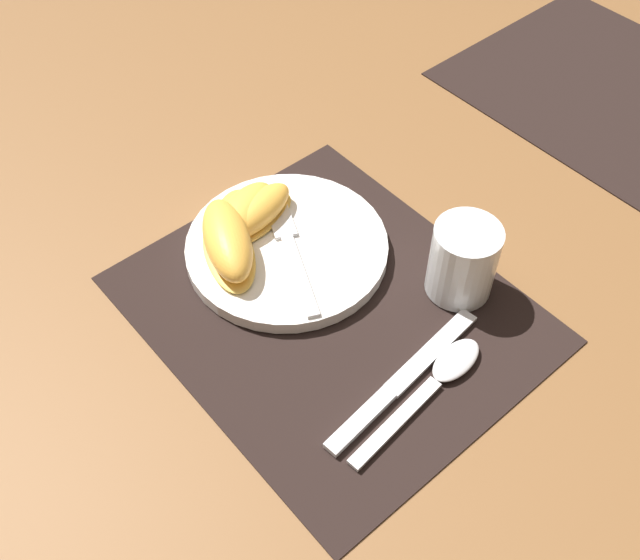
# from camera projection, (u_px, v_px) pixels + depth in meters

# --- Properties ---
(ground_plane) EXTENTS (3.00, 3.00, 0.00)m
(ground_plane) POSITION_uv_depth(u_px,v_px,m) (331.00, 310.00, 0.82)
(ground_plane) COLOR brown
(placemat) EXTENTS (0.42, 0.35, 0.00)m
(placemat) POSITION_uv_depth(u_px,v_px,m) (331.00, 309.00, 0.82)
(placemat) COLOR black
(placemat) RESTS_ON ground_plane
(placemat_far) EXTENTS (0.42, 0.35, 0.00)m
(placemat_far) POSITION_uv_depth(u_px,v_px,m) (614.00, 91.00, 1.06)
(placemat_far) COLOR black
(placemat_far) RESTS_ON ground_plane
(plate) EXTENTS (0.23, 0.23, 0.02)m
(plate) POSITION_uv_depth(u_px,v_px,m) (287.00, 248.00, 0.86)
(plate) COLOR white
(plate) RESTS_ON placemat
(juice_glass) EXTENTS (0.07, 0.07, 0.09)m
(juice_glass) POSITION_uv_depth(u_px,v_px,m) (462.00, 264.00, 0.80)
(juice_glass) COLOR silver
(juice_glass) RESTS_ON placemat
(knife) EXTENTS (0.04, 0.22, 0.01)m
(knife) POSITION_uv_depth(u_px,v_px,m) (401.00, 382.00, 0.75)
(knife) COLOR silver
(knife) RESTS_ON placemat
(spoon) EXTENTS (0.04, 0.19, 0.01)m
(spoon) POSITION_uv_depth(u_px,v_px,m) (440.00, 376.00, 0.75)
(spoon) COLOR silver
(spoon) RESTS_ON placemat
(fork) EXTENTS (0.18, 0.10, 0.00)m
(fork) POSITION_uv_depth(u_px,v_px,m) (288.00, 242.00, 0.85)
(fork) COLOR silver
(fork) RESTS_ON plate
(citrus_wedge_0) EXTENTS (0.07, 0.12, 0.03)m
(citrus_wedge_0) POSITION_uv_depth(u_px,v_px,m) (256.00, 213.00, 0.86)
(citrus_wedge_0) COLOR #F7C656
(citrus_wedge_0) RESTS_ON plate
(citrus_wedge_1) EXTENTS (0.09, 0.13, 0.04)m
(citrus_wedge_1) POSITION_uv_depth(u_px,v_px,m) (242.00, 216.00, 0.86)
(citrus_wedge_1) COLOR #F7C656
(citrus_wedge_1) RESTS_ON plate
(citrus_wedge_2) EXTENTS (0.11, 0.11, 0.03)m
(citrus_wedge_2) POSITION_uv_depth(u_px,v_px,m) (232.00, 224.00, 0.85)
(citrus_wedge_2) COLOR #F7C656
(citrus_wedge_2) RESTS_ON plate
(citrus_wedge_3) EXTENTS (0.14, 0.10, 0.05)m
(citrus_wedge_3) POSITION_uv_depth(u_px,v_px,m) (228.00, 242.00, 0.83)
(citrus_wedge_3) COLOR #F7C656
(citrus_wedge_3) RESTS_ON plate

